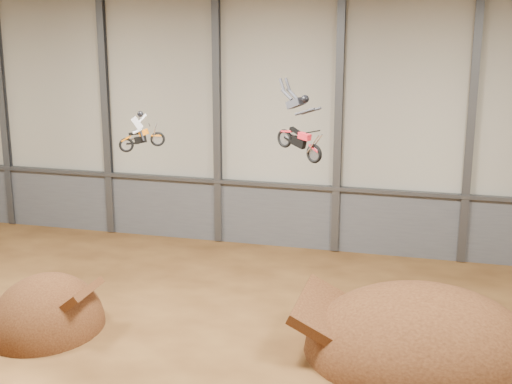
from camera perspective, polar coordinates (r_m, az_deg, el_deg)
floor at (r=27.02m, az=-5.86°, el=-14.15°), size 40.00×40.00×0.00m
back_wall at (r=38.55m, az=1.72°, el=5.66°), size 40.00×0.10×14.00m
lower_band_back at (r=39.61m, az=1.63°, el=-1.89°), size 39.80×0.18×3.50m
steel_rail at (r=38.99m, az=1.60°, el=0.59°), size 39.80×0.35×0.20m
steel_column_0 at (r=45.12m, az=-19.55°, el=6.13°), size 0.40×0.36×13.90m
steel_column_1 at (r=41.76m, az=-11.91°, el=6.04°), size 0.40×0.36×13.90m
steel_column_2 at (r=39.24m, az=-3.11°, el=5.80°), size 0.40×0.36×13.90m
steel_column_3 at (r=37.75m, az=6.61°, el=5.38°), size 0.40×0.36×13.90m
steel_column_4 at (r=37.41m, az=16.79°, el=4.78°), size 0.40×0.36×13.90m
takeoff_ramp at (r=31.38m, az=-16.35°, el=-10.44°), size 4.61×5.32×4.61m
landing_ramp at (r=28.80m, az=13.08°, el=-12.56°), size 9.08×8.03×5.24m
fmx_rider_a at (r=29.40m, az=-9.05°, el=5.04°), size 2.21×1.57×1.96m
fmx_rider_b at (r=27.94m, az=3.36°, el=5.70°), size 3.62×2.66×3.36m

